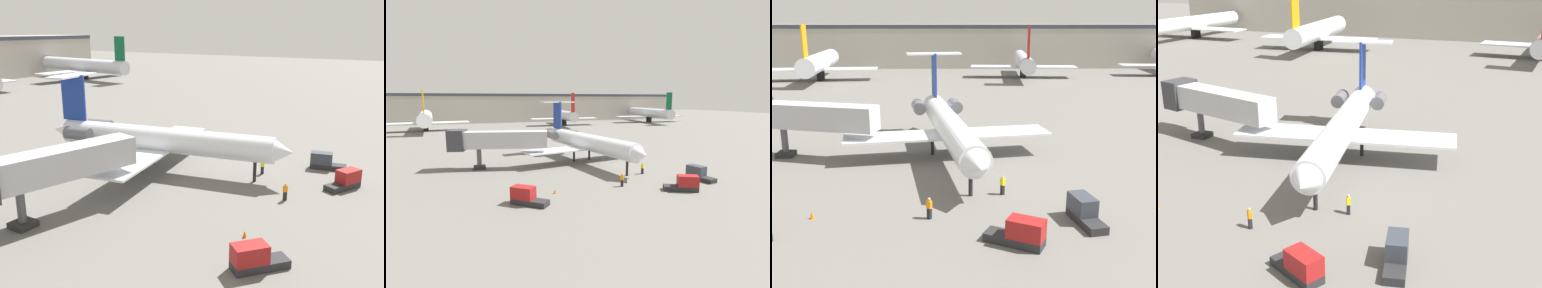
% 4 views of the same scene
% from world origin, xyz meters
% --- Properties ---
extents(ground_plane, '(400.00, 400.00, 0.10)m').
position_xyz_m(ground_plane, '(0.00, 0.00, -0.05)').
color(ground_plane, '#66635E').
extents(regional_jet, '(22.49, 29.46, 10.44)m').
position_xyz_m(regional_jet, '(3.65, 0.34, 3.64)').
color(regional_jet, silver).
rests_on(regional_jet, ground_plane).
extents(jet_bridge, '(15.35, 6.48, 6.25)m').
position_xyz_m(jet_bridge, '(-12.06, 0.28, 4.55)').
color(jet_bridge, '#ADADB2').
rests_on(jet_bridge, ground_plane).
extents(ground_crew_marshaller, '(0.43, 0.48, 1.69)m').
position_xyz_m(ground_crew_marshaller, '(8.45, -10.79, 0.86)').
color(ground_crew_marshaller, black).
rests_on(ground_crew_marshaller, ground_plane).
extents(ground_crew_loader, '(0.47, 0.46, 1.69)m').
position_xyz_m(ground_crew_loader, '(2.49, -15.53, 0.86)').
color(ground_crew_loader, black).
rests_on(ground_crew_loader, ground_plane).
extents(baggage_tug_lead, '(2.19, 4.20, 1.90)m').
position_xyz_m(baggage_tug_lead, '(13.91, -16.21, 0.84)').
color(baggage_tug_lead, '#262628').
rests_on(baggage_tug_lead, ground_plane).
extents(baggage_tug_trailing, '(3.94, 3.68, 1.90)m').
position_xyz_m(baggage_tug_trailing, '(-10.13, -17.84, 0.84)').
color(baggage_tug_trailing, '#262628').
rests_on(baggage_tug_trailing, ground_plane).
extents(baggage_tug_spare, '(4.20, 3.07, 1.90)m').
position_xyz_m(baggage_tug_spare, '(8.76, -19.71, 0.84)').
color(baggage_tug_spare, '#262628').
rests_on(baggage_tug_spare, ground_plane).
extents(traffic_cone_near, '(0.36, 0.36, 0.55)m').
position_xyz_m(traffic_cone_near, '(-6.29, -15.40, 0.28)').
color(traffic_cone_near, orange).
rests_on(traffic_cone_near, ground_plane).
extents(terminal_building, '(176.88, 20.66, 13.29)m').
position_xyz_m(terminal_building, '(0.00, 103.56, 6.66)').
color(terminal_building, '#9E998E').
rests_on(terminal_building, ground_plane).
extents(parked_airliner_west_mid, '(28.25, 33.35, 13.73)m').
position_xyz_m(parked_airliner_west_mid, '(-29.21, 65.47, 4.47)').
color(parked_airliner_west_mid, silver).
rests_on(parked_airliner_west_mid, ground_plane).
extents(parked_airliner_centre, '(27.64, 32.65, 13.10)m').
position_xyz_m(parked_airliner_centre, '(22.00, 70.85, 4.15)').
color(parked_airliner_centre, silver).
rests_on(parked_airliner_centre, ground_plane).
extents(parked_airliner_east_mid, '(32.19, 38.03, 13.55)m').
position_xyz_m(parked_airliner_east_mid, '(64.79, 73.40, 4.37)').
color(parked_airliner_east_mid, silver).
rests_on(parked_airliner_east_mid, ground_plane).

